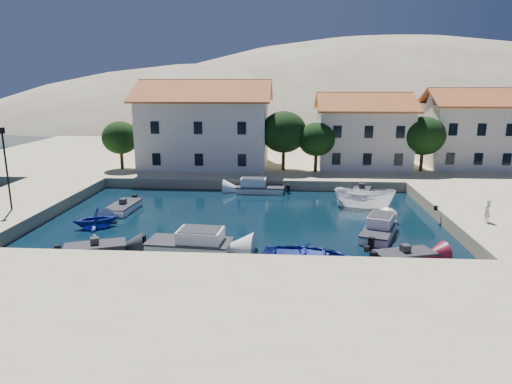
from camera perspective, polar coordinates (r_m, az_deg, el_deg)
ground at (r=26.48m, az=-3.76°, el=-9.66°), size 400.00×400.00×0.00m
quay_south at (r=20.92m, az=-6.01°, el=-14.84°), size 52.00×12.00×1.00m
quay_west at (r=41.98m, az=-28.45°, el=-1.81°), size 8.00×20.00×1.00m
quay_north at (r=62.92m, az=2.62°, el=4.43°), size 80.00×36.00×1.00m
hills at (r=152.54m, az=10.30°, el=0.48°), size 254.00×176.00×99.00m
building_left at (r=53.14m, az=-6.33°, el=8.60°), size 14.70×9.45×9.70m
building_mid at (r=54.07m, az=13.19°, el=7.65°), size 10.50×8.40×8.30m
building_right at (r=58.13m, az=24.90°, el=7.40°), size 9.45×8.40×8.80m
trees at (r=49.90m, az=5.24°, el=7.04°), size 37.30×5.30×6.45m
lamppost at (r=38.71m, az=-28.82°, el=3.43°), size 0.35×0.25×6.22m
bollards at (r=29.48m, az=2.62°, el=-4.81°), size 29.36×9.56×0.30m
motorboat_grey_sw at (r=30.38m, az=-19.44°, el=-6.74°), size 4.02×2.86×1.25m
cabin_cruiser_south at (r=29.51m, az=-8.32°, el=-6.31°), size 5.52×2.74×1.60m
rowboat_south at (r=27.69m, az=6.50°, el=-8.66°), size 5.74×4.44×1.09m
motorboat_red_se at (r=28.86m, az=18.08°, el=-7.70°), size 3.83×2.58×1.25m
cabin_cruiser_east at (r=32.80m, az=15.09°, el=-4.60°), size 3.41×5.05×1.60m
boat_east at (r=39.81m, az=13.28°, el=-2.02°), size 5.47×3.51×1.98m
motorboat_white_ne at (r=44.75m, az=13.07°, el=0.10°), size 2.43×3.65×1.25m
rowboat_west at (r=35.79m, az=-19.37°, el=-4.19°), size 3.98×3.79×1.64m
motorboat_white_west at (r=39.51m, az=-16.25°, el=-1.88°), size 2.09×4.21×1.25m
cabin_cruiser_north at (r=44.32m, az=0.51°, el=0.56°), size 4.69×2.06×1.60m
pedestrian at (r=35.27m, az=26.93°, el=-2.13°), size 0.69×0.66×1.59m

